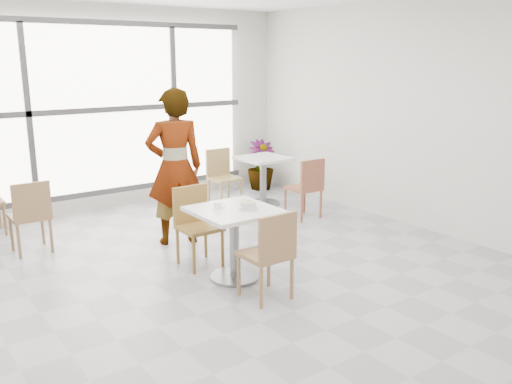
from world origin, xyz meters
TOP-DOWN VIEW (x-y plane):
  - floor at (0.00, 0.00)m, footprint 7.00×7.00m
  - wall_back at (0.00, 3.50)m, footprint 6.00×0.00m
  - wall_right at (3.00, 0.00)m, footprint 0.00×7.00m
  - window at (0.00, 3.44)m, footprint 4.60×0.07m
  - main_table at (-0.00, 0.07)m, footprint 0.80×0.80m
  - chair_near at (-0.03, -0.56)m, footprint 0.42×0.42m
  - chair_far at (-0.11, 0.68)m, footprint 0.42×0.42m
  - oatmeal_bowl at (0.10, -0.02)m, footprint 0.21×0.21m
  - coffee_cup at (-0.12, 0.19)m, footprint 0.16×0.13m
  - person at (0.05, 1.44)m, footprint 0.79×0.63m
  - bg_table_right at (2.00, 2.27)m, footprint 0.70×0.70m
  - bg_chair_left_near at (-1.50, 2.08)m, footprint 0.42×0.42m
  - bg_chair_right_near at (2.03, 1.26)m, footprint 0.42×0.42m
  - bg_chair_right_far at (1.47, 2.62)m, footprint 0.42×0.42m
  - plant_right at (2.58, 3.11)m, footprint 0.56×0.56m

SIDE VIEW (x-z plane):
  - floor at x=0.00m, z-range 0.00..0.00m
  - plant_right at x=2.58m, z-range 0.00..0.86m
  - bg_table_right at x=2.00m, z-range 0.11..0.86m
  - chair_near at x=-0.03m, z-range 0.07..0.94m
  - chair_far at x=-0.11m, z-range 0.07..0.94m
  - bg_chair_left_near at x=-1.50m, z-range 0.07..0.94m
  - bg_chair_right_near at x=2.03m, z-range 0.07..0.94m
  - bg_chair_right_far at x=1.47m, z-range 0.07..0.94m
  - main_table at x=0.00m, z-range 0.15..0.90m
  - coffee_cup at x=-0.12m, z-range 0.75..0.81m
  - oatmeal_bowl at x=0.10m, z-range 0.75..0.84m
  - person at x=0.05m, z-range 0.00..1.90m
  - window at x=0.00m, z-range 0.24..2.76m
  - wall_back at x=0.00m, z-range -1.50..4.50m
  - wall_right at x=3.00m, z-range -2.00..5.00m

